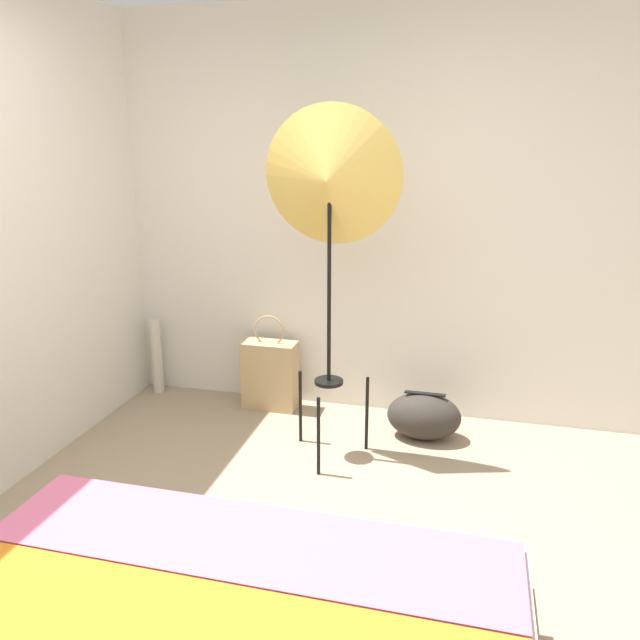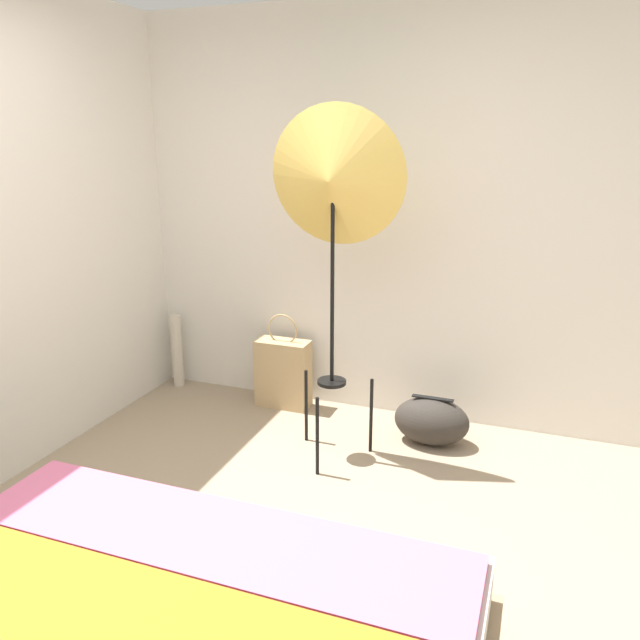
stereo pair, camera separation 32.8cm
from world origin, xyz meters
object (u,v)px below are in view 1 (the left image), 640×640
at_px(photo_umbrella, 330,183).
at_px(paper_roll, 157,356).
at_px(duffel_bag, 424,416).
at_px(tote_bag, 270,374).

xyz_separation_m(photo_umbrella, paper_roll, (-1.43, 0.61, -1.30)).
distance_m(duffel_bag, paper_roll, 1.98).
bearing_deg(photo_umbrella, paper_roll, 156.80).
relative_size(tote_bag, paper_roll, 1.20).
relative_size(photo_umbrella, paper_roll, 3.59).
distance_m(photo_umbrella, paper_roll, 2.03).
xyz_separation_m(tote_bag, paper_roll, (-0.89, 0.07, 0.03)).
distance_m(photo_umbrella, tote_bag, 1.54).
height_order(tote_bag, paper_roll, tote_bag).
height_order(duffel_bag, paper_roll, paper_roll).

